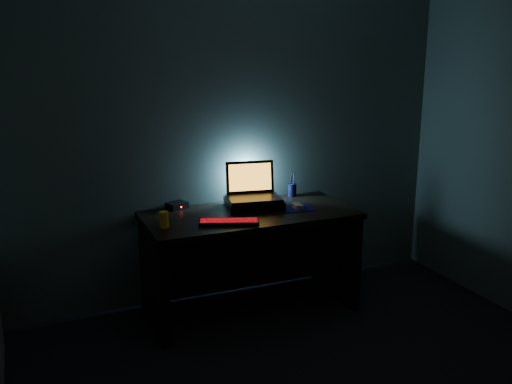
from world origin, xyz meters
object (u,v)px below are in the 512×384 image
Objects in this scene: router at (177,205)px; pen_cup at (292,190)px; laptop at (252,190)px; juice_glass at (164,220)px; mouse at (298,206)px; keyboard at (229,222)px.

pen_cup is at bearing -19.16° from router.
laptop is 3.91× the size of juice_glass.
pen_cup is 0.59× the size of router.
laptop reaches higher than mouse.
laptop is 4.27× the size of pen_cup.
juice_glass is (-1.12, -0.40, 0.00)m from pen_cup.
pen_cup reaches higher than keyboard.
mouse is (0.58, 0.15, 0.01)m from keyboard.
keyboard is at bearing -145.73° from pen_cup.
mouse is 0.57× the size of router.
juice_glass reaches higher than pen_cup.
laptop is 0.48m from keyboard.
keyboard is 0.60m from mouse.
laptop is 1.00× the size of keyboard.
mouse is 0.89× the size of juice_glass.
laptop is at bearing 20.07° from juice_glass.
laptop is at bearing -161.74° from pen_cup.
router is at bearing 179.55° from pen_cup.
pen_cup is (0.12, 0.33, 0.03)m from mouse.
laptop is at bearing 68.22° from keyboard.
juice_glass reaches higher than mouse.
pen_cup is at bearing 19.44° from juice_glass.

